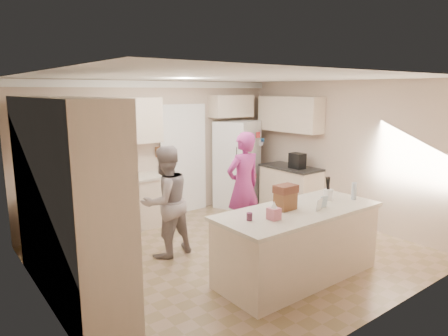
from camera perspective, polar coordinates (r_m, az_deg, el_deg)
floor at (r=6.16m, az=1.27°, el=-12.19°), size 5.20×4.60×0.02m
ceiling at (r=5.67m, az=1.39°, el=12.95°), size 5.20×4.60×0.02m
wall_back at (r=7.69m, az=-9.54°, el=2.49°), size 5.20×0.02×2.60m
wall_front at (r=4.28m, az=21.18°, el=-4.90°), size 5.20×0.02×2.60m
wall_left at (r=4.65m, az=-24.69°, el=-3.94°), size 0.02×4.60×2.60m
wall_right at (r=7.66m, az=16.73°, el=2.15°), size 0.02×4.60×2.60m
crown_back at (r=7.56m, az=-9.66°, el=11.71°), size 5.20×0.08×0.12m
pantry_bank at (r=4.94m, az=-21.60°, el=-4.36°), size 0.60×2.60×2.35m
back_base_cab at (r=7.13m, az=-16.34°, el=-5.56°), size 2.20×0.60×0.88m
back_countertop at (r=7.01m, az=-16.51°, el=-1.97°), size 2.24×0.63×0.04m
back_upper_cab at (r=6.98m, az=-17.37°, el=6.26°), size 2.20×0.35×0.80m
doorway_opening at (r=7.97m, az=-5.89°, el=1.07°), size 0.90×0.06×2.10m
doorway_casing at (r=7.94m, az=-5.76°, el=1.03°), size 1.02×0.03×2.22m
wall_frame_upper at (r=7.63m, az=-9.32°, el=4.33°), size 0.15×0.02×0.20m
wall_frame_lower at (r=7.66m, az=-9.26°, el=2.33°), size 0.15×0.02×0.20m
refrigerator at (r=8.44m, az=1.92°, el=0.64°), size 1.11×1.01×1.80m
fridge_seam at (r=8.17m, az=3.50°, el=0.28°), size 0.02×0.02×1.78m
fridge_dispenser at (r=7.98m, az=2.38°, el=1.86°), size 0.22×0.03×0.35m
fridge_handle_l at (r=8.10m, az=3.32°, el=1.27°), size 0.02×0.02×0.85m
fridge_handle_r at (r=8.16m, az=3.85°, el=1.34°), size 0.02×0.02×0.85m
over_fridge_cab at (r=8.36m, az=1.04°, el=8.83°), size 0.95×0.35×0.45m
right_base_cab at (r=8.21m, az=9.47°, el=-3.08°), size 0.60×1.20×0.88m
right_countertop at (r=8.11m, az=9.53°, el=0.07°), size 0.63×1.24×0.04m
right_upper_cab at (r=8.21m, az=9.38°, el=7.60°), size 0.35×1.50×0.70m
coffee_maker at (r=7.92m, az=10.42°, el=1.02°), size 0.22×0.28×0.30m
island_base at (r=5.38m, az=10.48°, el=-10.74°), size 2.20×0.90×0.88m
island_top at (r=5.23m, az=10.66°, el=-6.05°), size 2.28×0.96×0.05m
utensil_crock at (r=5.72m, az=14.69°, el=-3.71°), size 0.13×0.13×0.15m
tissue_box at (r=4.75m, az=7.13°, el=-6.49°), size 0.13×0.13×0.14m
tissue_plume at (r=4.72m, az=7.16°, el=-5.22°), size 0.08×0.08×0.08m
dollhouse_body at (r=5.15m, az=8.76°, el=-4.69°), size 0.26×0.18×0.22m
dollhouse_roof at (r=5.11m, az=8.81°, el=-2.96°), size 0.28×0.20×0.10m
jam_jar at (r=4.70m, az=3.64°, el=-6.94°), size 0.07×0.07×0.09m
greeting_card_a at (r=5.19m, az=13.46°, el=-5.10°), size 0.12×0.06×0.16m
greeting_card_b at (r=5.33m, az=14.06°, el=-4.70°), size 0.12×0.05×0.16m
water_bottle at (r=5.83m, az=18.08°, el=-3.16°), size 0.07×0.07×0.24m
shaker_salt at (r=5.96m, az=14.40°, el=-3.41°), size 0.05×0.05×0.09m
shaker_pepper at (r=6.01m, az=14.81°, el=-3.30°), size 0.05×0.05×0.09m
teen_boy at (r=5.90m, az=-8.34°, el=-4.78°), size 0.88×0.72×1.65m
teen_girl at (r=6.53m, az=2.78°, el=-2.55°), size 0.65×0.43×1.77m
fridge_magnets at (r=8.16m, az=3.54°, el=0.27°), size 0.76×0.02×1.44m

